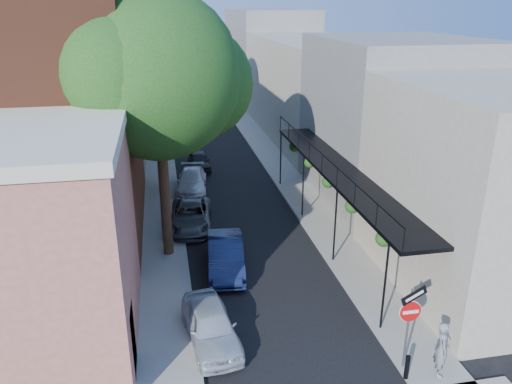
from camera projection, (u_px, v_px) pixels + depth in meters
name	position (u px, v px, depth m)	size (l,w,h in m)	color
road_surface	(208.00, 139.00, 41.63)	(6.00, 64.00, 0.01)	black
sidewalk_left	(160.00, 141.00, 40.91)	(2.00, 64.00, 0.12)	gray
sidewalk_right	(255.00, 137.00, 42.32)	(2.00, 64.00, 0.12)	gray
buildings_left	(83.00, 85.00, 37.10)	(10.10, 59.10, 12.00)	tan
buildings_right	(316.00, 84.00, 41.17)	(9.80, 55.00, 10.00)	#B8B198
sign_post	(410.00, 315.00, 14.83)	(0.89, 0.17, 2.99)	#595B60
bollard	(407.00, 367.00, 14.91)	(0.14, 0.14, 0.80)	black
oak_near	(168.00, 78.00, 20.12)	(7.48, 6.80, 11.42)	#332214
oak_mid	(164.00, 73.00, 27.71)	(6.60, 6.00, 10.20)	#332214
oak_far	(161.00, 39.00, 35.59)	(7.70, 7.00, 11.90)	#332214
parked_car_a	(211.00, 325.00, 16.63)	(1.53, 3.81, 1.30)	silver
parked_car_b	(226.00, 255.00, 21.13)	(1.47, 4.21, 1.39)	#151E42
parked_car_c	(191.00, 216.00, 25.19)	(2.04, 4.43, 1.23)	#515358
parked_car_d	(192.00, 181.00, 30.12)	(1.72, 4.23, 1.23)	silver
parked_car_e	(199.00, 161.00, 34.07)	(1.39, 3.45, 1.17)	black
pedestrian	(442.00, 349.00, 14.92)	(0.66, 0.43, 1.80)	slate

